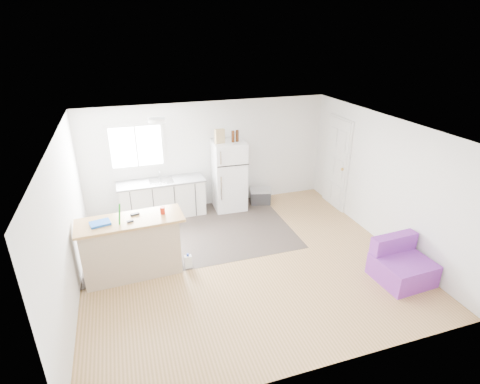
# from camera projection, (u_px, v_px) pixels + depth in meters

# --- Properties ---
(room) EXTENTS (5.51, 5.01, 2.41)m
(room) POSITION_uv_depth(u_px,v_px,m) (244.00, 199.00, 6.24)
(room) COLOR olive
(room) RESTS_ON ground
(vinyl_zone) EXTENTS (4.05, 2.50, 0.00)m
(vinyl_zone) POSITION_uv_depth(u_px,v_px,m) (191.00, 233.00, 7.61)
(vinyl_zone) COLOR #312924
(vinyl_zone) RESTS_ON floor
(window) EXTENTS (1.18, 0.06, 0.98)m
(window) POSITION_uv_depth(u_px,v_px,m) (136.00, 146.00, 7.83)
(window) COLOR white
(window) RESTS_ON back_wall
(interior_door) EXTENTS (0.11, 0.92, 2.10)m
(interior_door) POSITION_uv_depth(u_px,v_px,m) (337.00, 164.00, 8.44)
(interior_door) COLOR white
(interior_door) RESTS_ON right_wall
(ceiling_fixture) EXTENTS (0.30, 0.30, 0.07)m
(ceiling_fixture) POSITION_uv_depth(u_px,v_px,m) (157.00, 120.00, 6.48)
(ceiling_fixture) COLOR white
(ceiling_fixture) RESTS_ON ceiling
(kitchen_cabinets) EXTENTS (1.86, 0.59, 1.09)m
(kitchen_cabinets) POSITION_uv_depth(u_px,v_px,m) (163.00, 198.00, 8.16)
(kitchen_cabinets) COLOR white
(kitchen_cabinets) RESTS_ON floor
(peninsula) EXTENTS (1.71, 0.72, 1.03)m
(peninsula) POSITION_uv_depth(u_px,v_px,m) (132.00, 247.00, 6.15)
(peninsula) COLOR tan
(peninsula) RESTS_ON floor
(refrigerator) EXTENTS (0.72, 0.68, 1.58)m
(refrigerator) POSITION_uv_depth(u_px,v_px,m) (229.00, 176.00, 8.39)
(refrigerator) COLOR white
(refrigerator) RESTS_ON floor
(cooler) EXTENTS (0.54, 0.43, 0.37)m
(cooler) POSITION_uv_depth(u_px,v_px,m) (260.00, 196.00, 8.84)
(cooler) COLOR #2A2B2D
(cooler) RESTS_ON floor
(purple_seat) EXTENTS (0.87, 0.83, 0.68)m
(purple_seat) POSITION_uv_depth(u_px,v_px,m) (401.00, 265.00, 6.14)
(purple_seat) COLOR purple
(purple_seat) RESTS_ON floor
(cleaner_jug) EXTENTS (0.13, 0.09, 0.28)m
(cleaner_jug) POSITION_uv_depth(u_px,v_px,m) (188.00, 261.00, 6.47)
(cleaner_jug) COLOR white
(cleaner_jug) RESTS_ON floor
(mop) EXTENTS (0.31, 0.38, 1.42)m
(mop) POSITION_uv_depth(u_px,v_px,m) (117.00, 270.00, 6.06)
(mop) COLOR green
(mop) RESTS_ON floor
(red_cup) EXTENTS (0.08, 0.08, 0.12)m
(red_cup) POSITION_uv_depth(u_px,v_px,m) (163.00, 210.00, 6.11)
(red_cup) COLOR red
(red_cup) RESTS_ON peninsula
(blue_tray) EXTENTS (0.34, 0.28, 0.04)m
(blue_tray) POSITION_uv_depth(u_px,v_px,m) (100.00, 223.00, 5.79)
(blue_tray) COLOR blue
(blue_tray) RESTS_ON peninsula
(tool_a) EXTENTS (0.15, 0.08, 0.03)m
(tool_a) POSITION_uv_depth(u_px,v_px,m) (135.00, 214.00, 6.08)
(tool_a) COLOR black
(tool_a) RESTS_ON peninsula
(tool_b) EXTENTS (0.11, 0.06, 0.03)m
(tool_b) POSITION_uv_depth(u_px,v_px,m) (130.00, 221.00, 5.86)
(tool_b) COLOR black
(tool_b) RESTS_ON peninsula
(cardboard_box) EXTENTS (0.21, 0.12, 0.30)m
(cardboard_box) POSITION_uv_depth(u_px,v_px,m) (220.00, 136.00, 7.91)
(cardboard_box) COLOR #A1855C
(cardboard_box) RESTS_ON refrigerator
(bottle_left) EXTENTS (0.09, 0.09, 0.25)m
(bottle_left) POSITION_uv_depth(u_px,v_px,m) (233.00, 137.00, 7.98)
(bottle_left) COLOR #3C1C0B
(bottle_left) RESTS_ON refrigerator
(bottle_right) EXTENTS (0.08, 0.08, 0.25)m
(bottle_right) POSITION_uv_depth(u_px,v_px,m) (237.00, 136.00, 8.03)
(bottle_right) COLOR #3C1C0B
(bottle_right) RESTS_ON refrigerator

